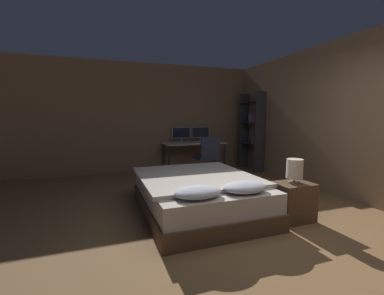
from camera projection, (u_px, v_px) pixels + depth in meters
ground_plane at (285, 247)px, 2.74m from camera, size 20.00×20.00×0.00m
wall_back at (173, 118)px, 6.69m from camera, size 12.00×0.06×2.70m
wall_side_right at (326, 118)px, 4.69m from camera, size 0.06×12.00×2.70m
bed at (198, 194)px, 3.72m from camera, size 1.61×2.05×0.61m
nightstand at (293, 202)px, 3.43m from camera, size 0.49×0.38×0.51m
bedside_lamp at (295, 169)px, 3.37m from camera, size 0.21×0.21×0.32m
desk at (194, 146)px, 6.55m from camera, size 1.57×0.65×0.73m
monitor_left at (181, 133)px, 6.63m from camera, size 0.50×0.16×0.39m
monitor_right at (200, 133)px, 6.81m from camera, size 0.50×0.16×0.39m
keyboard at (197, 143)px, 6.33m from camera, size 0.40×0.13×0.02m
computer_mouse at (208, 142)px, 6.43m from camera, size 0.07×0.05×0.04m
office_chair at (207, 160)px, 5.82m from camera, size 0.52×0.52×0.94m
bookshelf at (253, 128)px, 6.57m from camera, size 0.29×0.76×1.99m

